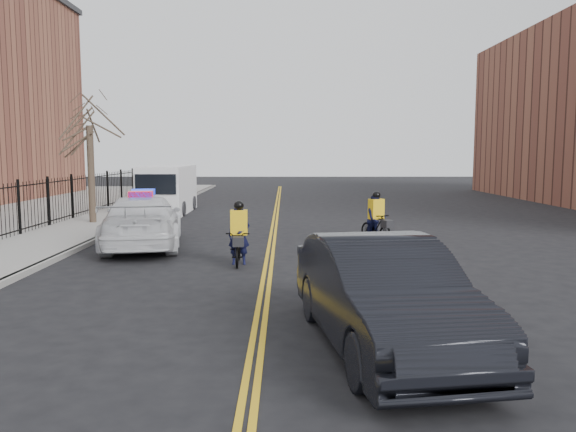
# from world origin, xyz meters

# --- Properties ---
(ground) EXTENTS (120.00, 120.00, 0.00)m
(ground) POSITION_xyz_m (0.00, 0.00, 0.00)
(ground) COLOR black
(ground) RESTS_ON ground
(center_line_left) EXTENTS (0.10, 60.00, 0.01)m
(center_line_left) POSITION_xyz_m (-0.08, 8.00, 0.01)
(center_line_left) COLOR gold
(center_line_left) RESTS_ON ground
(center_line_right) EXTENTS (0.10, 60.00, 0.01)m
(center_line_right) POSITION_xyz_m (0.08, 8.00, 0.01)
(center_line_right) COLOR gold
(center_line_right) RESTS_ON ground
(sidewalk) EXTENTS (3.00, 60.00, 0.15)m
(sidewalk) POSITION_xyz_m (-7.50, 8.00, 0.07)
(sidewalk) COLOR gray
(sidewalk) RESTS_ON ground
(curb) EXTENTS (0.20, 60.00, 0.15)m
(curb) POSITION_xyz_m (-6.00, 8.00, 0.07)
(curb) COLOR gray
(curb) RESTS_ON ground
(iron_fence) EXTENTS (0.12, 28.00, 2.00)m
(iron_fence) POSITION_xyz_m (-9.00, 8.00, 1.00)
(iron_fence) COLOR black
(iron_fence) RESTS_ON ground
(street_tree) EXTENTS (3.20, 3.20, 4.80)m
(street_tree) POSITION_xyz_m (-7.60, 10.00, 3.53)
(street_tree) COLOR #35271F
(street_tree) RESTS_ON sidewalk
(police_cruiser) EXTENTS (3.29, 6.09, 1.84)m
(police_cruiser) POSITION_xyz_m (-4.10, 4.45, 0.84)
(police_cruiser) COLOR silver
(police_cruiser) RESTS_ON ground
(dark_sedan) EXTENTS (2.58, 5.40, 1.71)m
(dark_sedan) POSITION_xyz_m (1.95, -4.96, 0.85)
(dark_sedan) COLOR black
(dark_sedan) RESTS_ON ground
(cargo_van) EXTENTS (2.26, 5.70, 2.38)m
(cargo_van) POSITION_xyz_m (-5.50, 15.00, 1.16)
(cargo_van) COLOR white
(cargo_van) RESTS_ON ground
(cyclist_near) EXTENTS (0.70, 1.80, 1.74)m
(cyclist_near) POSITION_xyz_m (-0.80, 1.70, 0.61)
(cyclist_near) COLOR black
(cyclist_near) RESTS_ON ground
(cyclist_far) EXTENTS (1.20, 1.77, 1.75)m
(cyclist_far) POSITION_xyz_m (3.50, 5.27, 0.69)
(cyclist_far) COLOR black
(cyclist_far) RESTS_ON ground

